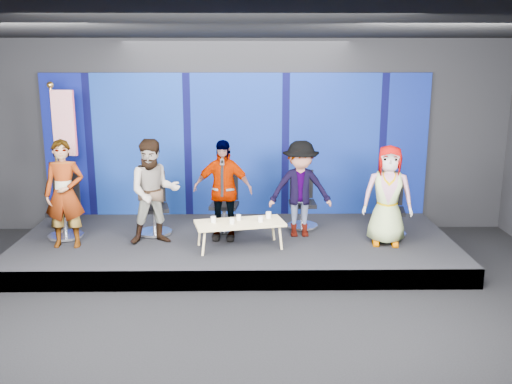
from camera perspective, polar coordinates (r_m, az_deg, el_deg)
The scene contains 21 objects.
ground at distance 7.16m, azimuth -2.44°, elevation -13.06°, with size 10.00×10.00×0.00m, color black.
room_walls at distance 6.45m, azimuth -2.65°, elevation 6.63°, with size 10.02×8.02×3.51m.
riser at distance 9.41m, azimuth -2.04°, elevation -5.41°, with size 7.00×3.00×0.30m, color black.
backdrop at distance 10.48m, azimuth -1.94°, elevation 4.71°, with size 7.00×0.08×2.60m, color #06084F.
chair_a at distance 9.79m, azimuth -18.52°, elevation -2.37°, with size 0.60×0.60×1.03m.
panelist_a at distance 9.19m, azimuth -18.60°, elevation -0.20°, with size 0.61×0.40×1.67m, color black.
chair_b at distance 9.62m, azimuth -10.15°, elevation -2.16°, with size 0.69×0.69×1.03m.
panelist_b at distance 9.01m, azimuth -10.16°, elevation 0.01°, with size 0.81×0.63×1.66m, color black.
chair_c at distance 9.70m, azimuth -3.15°, elevation -1.88°, with size 0.63×0.63×1.00m.
panelist_c at distance 9.10m, azimuth -3.35°, elevation 0.20°, with size 0.95×0.40×1.62m, color black.
chair_d at distance 9.87m, azimuth 4.64°, elevation -1.69°, with size 0.56×0.56×0.97m.
panelist_d at distance 9.27m, azimuth 4.45°, elevation 0.30°, with size 1.02×0.59×1.58m, color black.
chair_e at distance 9.67m, azimuth 13.27°, elevation -2.35°, with size 0.63×0.63×0.97m.
panelist_e at distance 9.07m, azimuth 13.04°, elevation -0.34°, with size 0.77×0.50×1.57m, color black.
coffee_table at distance 8.76m, azimuth -1.65°, elevation -3.21°, with size 1.44×0.85×0.42m.
mug_a at distance 8.72m, azimuth -4.29°, elevation -2.76°, with size 0.08×0.08×0.09m, color silver.
mug_b at distance 8.64m, azimuth -2.43°, elevation -2.92°, with size 0.07×0.07×0.09m, color silver.
mug_c at distance 8.83m, azimuth -1.75°, elevation -2.56°, with size 0.07×0.07×0.09m, color silver.
mug_d at distance 8.73m, azimuth 0.46°, elevation -2.72°, with size 0.08×0.08×0.09m, color silver.
mug_e at distance 8.94m, azimuth 1.26°, elevation -2.31°, with size 0.08×0.08×0.10m, color silver.
flag_stand at distance 10.15m, azimuth -18.82°, elevation 3.80°, with size 0.56×0.33×2.48m.
Camera 1 is at (0.20, -6.40, 3.20)m, focal length 40.00 mm.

